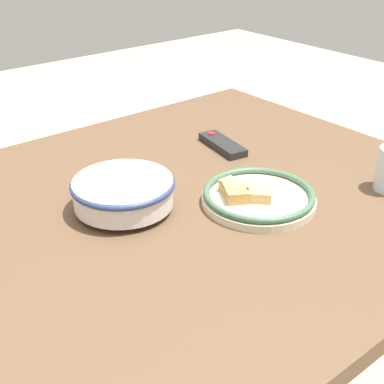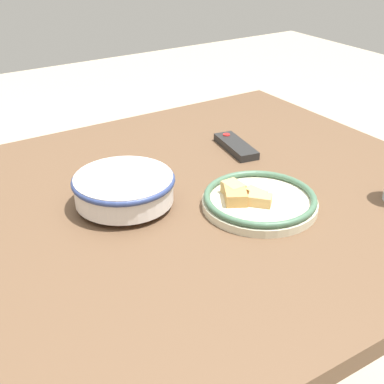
{
  "view_description": "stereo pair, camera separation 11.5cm",
  "coord_description": "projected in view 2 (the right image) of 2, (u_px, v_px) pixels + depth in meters",
  "views": [
    {
      "loc": [
        -0.64,
        -0.82,
        1.34
      ],
      "look_at": [
        0.0,
        -0.04,
        0.79
      ],
      "focal_mm": 50.0,
      "sensor_mm": 36.0,
      "label": 1
    },
    {
      "loc": [
        -0.54,
        -0.89,
        1.34
      ],
      "look_at": [
        0.0,
        -0.04,
        0.79
      ],
      "focal_mm": 50.0,
      "sensor_mm": 36.0,
      "label": 2
    }
  ],
  "objects": [
    {
      "name": "tv_remote",
      "position": [
        236.0,
        146.0,
        1.43
      ],
      "size": [
        0.08,
        0.17,
        0.02
      ],
      "rotation": [
        0.0,
        0.0,
        6.11
      ],
      "color": "black",
      "rests_on": "dining_table"
    },
    {
      "name": "noodle_bowl",
      "position": [
        124.0,
        188.0,
        1.15
      ],
      "size": [
        0.22,
        0.22,
        0.07
      ],
      "color": "silver",
      "rests_on": "dining_table"
    },
    {
      "name": "food_plate",
      "position": [
        258.0,
        200.0,
        1.15
      ],
      "size": [
        0.25,
        0.25,
        0.05
      ],
      "color": "beige",
      "rests_on": "dining_table"
    },
    {
      "name": "dining_table",
      "position": [
        183.0,
        230.0,
        1.23
      ],
      "size": [
        1.3,
        1.07,
        0.76
      ],
      "color": "brown",
      "rests_on": "ground_plane"
    }
  ]
}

